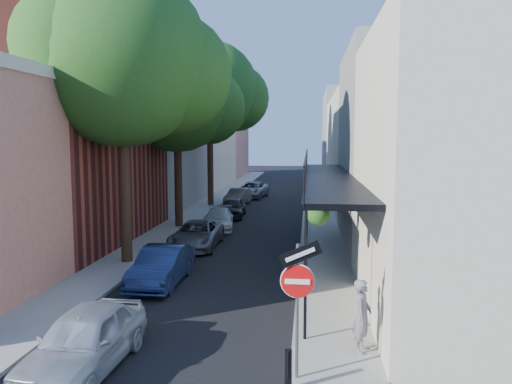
% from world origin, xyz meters
% --- Properties ---
extents(road_surface, '(6.00, 64.00, 0.01)m').
position_xyz_m(road_surface, '(0.00, 30.00, 0.01)').
color(road_surface, black).
rests_on(road_surface, ground).
extents(sidewalk_left, '(2.00, 64.00, 0.12)m').
position_xyz_m(sidewalk_left, '(-4.00, 30.00, 0.06)').
color(sidewalk_left, gray).
rests_on(sidewalk_left, ground).
extents(sidewalk_right, '(2.00, 64.00, 0.12)m').
position_xyz_m(sidewalk_right, '(4.00, 30.00, 0.06)').
color(sidewalk_right, gray).
rests_on(sidewalk_right, ground).
extents(buildings_left, '(10.10, 59.10, 12.00)m').
position_xyz_m(buildings_left, '(-9.30, 28.76, 4.94)').
color(buildings_left, tan).
rests_on(buildings_left, ground).
extents(buildings_right, '(9.80, 55.00, 10.00)m').
position_xyz_m(buildings_right, '(8.99, 29.49, 4.42)').
color(buildings_right, beige).
rests_on(buildings_right, ground).
extents(sign_post, '(0.89, 0.17, 2.99)m').
position_xyz_m(sign_post, '(3.16, 0.97, 2.04)').
color(sign_post, '#595B60').
rests_on(sign_post, ground).
extents(bollard, '(0.14, 0.14, 0.80)m').
position_xyz_m(bollard, '(3.00, 0.50, 0.52)').
color(bollard, black).
rests_on(bollard, sidewalk_right).
extents(oak_near, '(7.48, 6.80, 11.42)m').
position_xyz_m(oak_near, '(-3.37, 10.26, 7.88)').
color(oak_near, black).
rests_on(oak_near, ground).
extents(oak_mid, '(6.60, 6.00, 10.20)m').
position_xyz_m(oak_mid, '(-3.42, 18.23, 7.06)').
color(oak_mid, black).
rests_on(oak_mid, ground).
extents(oak_far, '(7.70, 7.00, 11.90)m').
position_xyz_m(oak_far, '(-3.35, 27.27, 8.26)').
color(oak_far, black).
rests_on(oak_far, ground).
extents(parked_car_a, '(1.74, 4.03, 1.35)m').
position_xyz_m(parked_car_a, '(-1.40, 1.08, 0.68)').
color(parked_car_a, '#9FA7B0').
rests_on(parked_car_a, ground).
extents(parked_car_b, '(1.42, 3.94, 1.29)m').
position_xyz_m(parked_car_b, '(-1.60, 7.42, 0.65)').
color(parked_car_b, '#172348').
rests_on(parked_car_b, ground).
extents(parked_car_c, '(2.04, 4.33, 1.20)m').
position_xyz_m(parked_car_c, '(-1.70, 13.17, 0.60)').
color(parked_car_c, '#595A61').
rests_on(parked_car_c, ground).
extents(parked_car_d, '(2.08, 4.03, 1.12)m').
position_xyz_m(parked_car_d, '(-1.53, 17.85, 0.56)').
color(parked_car_d, silver).
rests_on(parked_car_d, ground).
extents(parked_car_e, '(1.61, 3.73, 1.25)m').
position_xyz_m(parked_car_e, '(-1.40, 21.92, 0.63)').
color(parked_car_e, black).
rests_on(parked_car_e, ground).
extents(parked_car_f, '(1.75, 3.78, 1.20)m').
position_xyz_m(parked_car_f, '(-1.90, 27.92, 0.60)').
color(parked_car_f, '#625D53').
rests_on(parked_car_f, ground).
extents(parked_car_g, '(2.78, 4.98, 1.32)m').
position_xyz_m(parked_car_g, '(-1.40, 32.41, 0.66)').
color(parked_car_g, gray).
rests_on(parked_car_g, ground).
extents(pedestrian, '(0.57, 0.71, 1.69)m').
position_xyz_m(pedestrian, '(4.60, 2.41, 0.96)').
color(pedestrian, slate).
rests_on(pedestrian, sidewalk_right).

